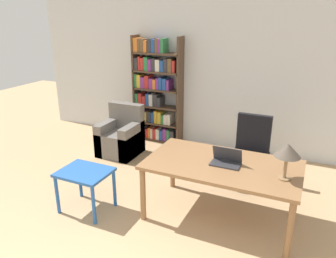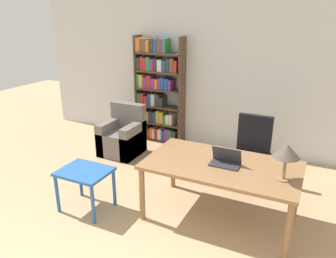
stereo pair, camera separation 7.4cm
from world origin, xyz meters
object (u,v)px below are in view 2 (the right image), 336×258
object	(u,v)px
desk	(222,170)
side_table_blue	(85,177)
laptop	(225,161)
armchair	(123,137)
bookshelf	(157,92)
table_lamp	(287,152)
office_chair	(251,156)

from	to	relation	value
desk	side_table_blue	bearing A→B (deg)	-160.76
laptop	armchair	xyz separation A→B (m)	(-2.23, 1.17, -0.48)
desk	side_table_blue	world-z (taller)	desk
side_table_blue	bookshelf	distance (m)	2.69
laptop	table_lamp	bearing A→B (deg)	-7.51
desk	table_lamp	bearing A→B (deg)	-7.46
laptop	side_table_blue	xyz separation A→B (m)	(-1.66, -0.56, -0.32)
laptop	side_table_blue	bearing A→B (deg)	-161.36
side_table_blue	bookshelf	world-z (taller)	bookshelf
laptop	armchair	size ratio (longest dim) A/B	0.39
office_chair	table_lamp	bearing A→B (deg)	-63.54
desk	side_table_blue	xyz separation A→B (m)	(-1.62, -0.56, -0.19)
desk	laptop	bearing A→B (deg)	-6.64
desk	office_chair	size ratio (longest dim) A/B	1.76
table_lamp	laptop	bearing A→B (deg)	172.49
table_lamp	side_table_blue	xyz separation A→B (m)	(-2.33, -0.47, -0.60)
office_chair	armchair	bearing A→B (deg)	177.09
laptop	desk	bearing A→B (deg)	173.36
desk	office_chair	bearing A→B (deg)	82.37
side_table_blue	armchair	xyz separation A→B (m)	(-0.57, 1.73, -0.16)
desk	table_lamp	size ratio (longest dim) A/B	4.44
desk	armchair	distance (m)	2.51
bookshelf	desk	bearing A→B (deg)	-46.71
side_table_blue	laptop	bearing A→B (deg)	18.64
laptop	bookshelf	world-z (taller)	bookshelf
side_table_blue	bookshelf	bearing A→B (deg)	96.96
desk	armchair	size ratio (longest dim) A/B	2.04
side_table_blue	table_lamp	bearing A→B (deg)	11.46
table_lamp	bookshelf	world-z (taller)	bookshelf
office_chair	side_table_blue	bearing A→B (deg)	-137.46
table_lamp	office_chair	xyz separation A→B (m)	(-0.57, 1.14, -0.62)
desk	table_lamp	xyz separation A→B (m)	(0.71, -0.09, 0.40)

